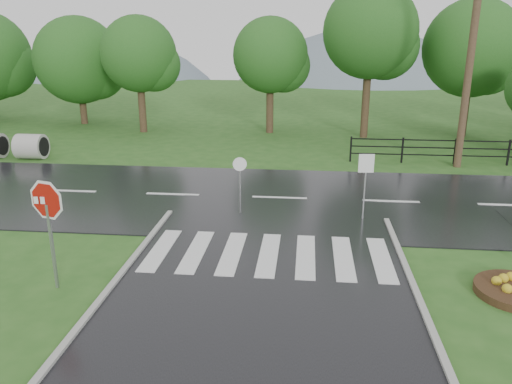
# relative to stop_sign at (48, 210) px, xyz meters

# --- Properties ---
(ground) EXTENTS (120.00, 120.00, 0.00)m
(ground) POSITION_rel_stop_sign_xyz_m (4.85, -2.74, -1.95)
(ground) COLOR #2A581D
(ground) RESTS_ON ground
(main_road) EXTENTS (90.00, 8.00, 0.04)m
(main_road) POSITION_rel_stop_sign_xyz_m (4.85, 7.26, -1.95)
(main_road) COLOR black
(main_road) RESTS_ON ground
(crosswalk) EXTENTS (6.50, 2.80, 0.02)m
(crosswalk) POSITION_rel_stop_sign_xyz_m (4.85, 2.26, -1.89)
(crosswalk) COLOR silver
(crosswalk) RESTS_ON ground
(fence_west) EXTENTS (9.58, 0.08, 1.20)m
(fence_west) POSITION_rel_stop_sign_xyz_m (12.60, 13.26, -1.22)
(fence_west) COLOR black
(fence_west) RESTS_ON ground
(hills) EXTENTS (102.00, 48.00, 48.00)m
(hills) POSITION_rel_stop_sign_xyz_m (8.34, 62.26, -17.48)
(hills) COLOR slate
(hills) RESTS_ON ground
(treeline) EXTENTS (83.20, 5.20, 10.00)m
(treeline) POSITION_rel_stop_sign_xyz_m (5.85, 21.26, -1.95)
(treeline) COLOR #1E5319
(treeline) RESTS_ON ground
(stop_sign) EXTENTS (1.20, 0.38, 2.81)m
(stop_sign) POSITION_rel_stop_sign_xyz_m (0.00, 0.00, 0.00)
(stop_sign) COLOR #939399
(stop_sign) RESTS_ON ground
(reg_sign_small) EXTENTS (0.49, 0.07, 2.19)m
(reg_sign_small) POSITION_rel_stop_sign_xyz_m (7.66, 5.36, -0.40)
(reg_sign_small) COLOR #939399
(reg_sign_small) RESTS_ON ground
(reg_sign_round) EXTENTS (0.45, 0.11, 1.96)m
(reg_sign_round) POSITION_rel_stop_sign_xyz_m (3.64, 5.49, -0.68)
(reg_sign_round) COLOR #939399
(reg_sign_round) RESTS_ON ground
(utility_pole_east) EXTENTS (1.73, 0.35, 9.73)m
(utility_pole_east) POSITION_rel_stop_sign_xyz_m (12.62, 12.76, 3.00)
(utility_pole_east) COLOR #473523
(utility_pole_east) RESTS_ON ground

